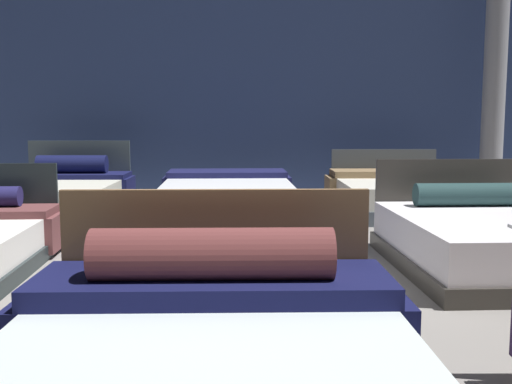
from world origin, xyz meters
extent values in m
cube|color=gray|center=(0.00, 0.00, -0.01)|extent=(18.00, 18.00, 0.02)
cube|color=navy|center=(0.00, 5.23, 1.75)|extent=(18.00, 0.06, 3.50)
cube|color=brown|center=(0.05, -1.78, 0.45)|extent=(1.43, 0.04, 0.90)
cube|color=#121540|center=(0.05, -2.07, 0.53)|extent=(1.50, 0.51, 0.09)
cube|color=#121540|center=(-0.72, -2.07, 0.37)|extent=(0.09, 0.51, 0.23)
cube|color=#121540|center=(0.82, -2.07, 0.37)|extent=(0.09, 0.51, 0.23)
cylinder|color=brown|center=(0.05, -2.12, 0.66)|extent=(1.00, 0.22, 0.22)
cube|color=brown|center=(-1.52, 0.86, 0.20)|extent=(0.09, 0.52, 0.32)
cube|color=#4E5560|center=(0.06, 0.15, 0.10)|extent=(1.51, 1.98, 0.20)
cube|color=silver|center=(0.06, 0.15, 0.33)|extent=(1.45, 1.92, 0.28)
cube|color=#0F174E|center=(0.07, 0.74, 0.51)|extent=(1.45, 0.75, 0.08)
cube|color=#0F174E|center=(-0.66, 0.76, 0.35)|extent=(0.10, 0.70, 0.24)
cube|color=#0F174E|center=(0.81, 0.71, 0.35)|extent=(0.10, 0.70, 0.24)
cube|color=#34312B|center=(2.27, 0.17, 0.07)|extent=(1.69, 2.05, 0.14)
cube|color=silver|center=(2.27, 0.17, 0.29)|extent=(1.63, 1.99, 0.30)
cube|color=#34312B|center=(2.24, 1.17, 0.42)|extent=(1.55, 0.08, 0.84)
cylinder|color=#223D3E|center=(2.25, 0.82, 0.54)|extent=(1.00, 0.24, 0.21)
cube|color=#4A5756|center=(-2.20, 3.17, 0.08)|extent=(1.58, 2.10, 0.15)
cube|color=silver|center=(-2.20, 3.17, 0.28)|extent=(1.52, 2.04, 0.26)
cube|color=#4A5756|center=(-2.19, 4.21, 0.46)|extent=(1.47, 0.06, 0.92)
cube|color=#131642|center=(-2.20, 3.85, 0.45)|extent=(1.54, 0.67, 0.06)
cube|color=#131642|center=(-2.98, 3.86, 0.30)|extent=(0.07, 0.66, 0.23)
cube|color=#131642|center=(-1.42, 3.84, 0.30)|extent=(0.07, 0.66, 0.23)
cylinder|color=#121642|center=(-2.20, 3.84, 0.60)|extent=(0.96, 0.26, 0.25)
cube|color=brown|center=(-0.02, 3.14, 0.09)|extent=(1.70, 2.12, 0.17)
cube|color=silver|center=(-0.02, 3.14, 0.31)|extent=(1.64, 2.06, 0.27)
cube|color=#191B47|center=(-0.03, 3.79, 0.48)|extent=(1.65, 0.77, 0.08)
cube|color=#191B47|center=(-0.87, 3.77, 0.31)|extent=(0.09, 0.74, 0.26)
cube|color=#191B47|center=(0.80, 3.80, 0.31)|extent=(0.09, 0.74, 0.26)
cube|color=#4A535C|center=(2.22, 3.10, 0.09)|extent=(1.62, 1.93, 0.17)
cube|color=silver|center=(2.22, 3.10, 0.30)|extent=(1.56, 1.87, 0.26)
cube|color=#4A535C|center=(2.23, 4.06, 0.40)|extent=(1.52, 0.05, 0.80)
cube|color=olive|center=(2.23, 3.74, 0.48)|extent=(1.59, 0.58, 0.09)
cube|color=olive|center=(1.41, 3.75, 0.31)|extent=(0.09, 0.57, 0.24)
cube|color=olive|center=(3.05, 3.74, 0.31)|extent=(0.09, 0.57, 0.24)
cylinder|color=#99999E|center=(3.99, 4.52, 1.75)|extent=(0.33, 0.33, 3.50)
camera|label=1|loc=(0.17, -4.54, 1.22)|focal=41.91mm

